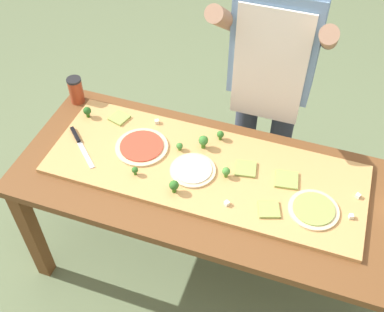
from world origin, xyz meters
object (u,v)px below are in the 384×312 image
Objects in this scene: prep_table at (212,193)px; sauce_jar at (76,90)px; chefs_knife at (79,141)px; pizza_whole_white_garlic at (193,170)px; pizza_whole_tomato_red at (142,147)px; broccoli_floret_center_right at (87,111)px; broccoli_floret_back_mid at (135,170)px; broccoli_floret_front_right at (226,172)px; pizza_slice_near_left at (269,209)px; pizza_slice_near_right at (286,180)px; pizza_slice_far_left at (119,118)px; broccoli_floret_back_right at (174,186)px; broccoli_floret_front_mid at (180,146)px; pizza_whole_pesto_green at (314,209)px; cheese_crumble_d at (157,122)px; cheese_crumble_b at (227,203)px; cheese_crumble_a at (358,196)px; cheese_crumble_c at (351,216)px; pizza_slice_far_right at (246,169)px; cook_center at (272,72)px; broccoli_floret_center_left at (203,141)px; broccoli_floret_front_left at (220,135)px.

prep_table is 0.91m from sauce_jar.
pizza_whole_white_garlic is at bearing 0.39° from chefs_knife.
broccoli_floret_center_right reaches higher than pizza_whole_tomato_red.
broccoli_floret_front_right reaches higher than broccoli_floret_back_mid.
pizza_slice_near_right is at bearing 78.64° from pizza_slice_near_left.
pizza_slice_far_left is 0.56m from broccoli_floret_back_right.
broccoli_floret_back_right reaches higher than broccoli_floret_front_mid.
chefs_knife is (-0.68, -0.01, 0.12)m from prep_table.
pizza_whole_pesto_green is 5.21× the size of broccoli_floret_front_mid.
broccoli_floret_front_mid reaches higher than pizza_whole_pesto_green.
pizza_whole_white_garlic is 0.37m from cheese_crumble_d.
pizza_slice_far_left is 0.75m from cheese_crumble_b.
broccoli_floret_back_mid is at bearing -37.79° from sauce_jar.
broccoli_floret_front_mid is at bearing 141.52° from cheese_crumble_b.
broccoli_floret_front_right is (0.43, -0.04, 0.03)m from pizza_whole_tomato_red.
cheese_crumble_a is at bearing 16.86° from broccoli_floret_back_right.
cheese_crumble_c is (0.56, -0.05, -0.02)m from broccoli_floret_front_right.
pizza_whole_pesto_green reaches higher than pizza_slice_far_right.
sauce_jar is at bearing 119.71° from chefs_knife.
cook_center reaches higher than broccoli_floret_center_right.
broccoli_floret_center_left reaches higher than cheese_crumble_d.
cheese_crumble_b is (-0.02, -0.22, 0.00)m from pizza_slice_far_right.
pizza_whole_pesto_green is 11.20× the size of cheese_crumble_b.
pizza_slice_near_right is 1.05m from broccoli_floret_center_right.
sauce_jar reaches higher than broccoli_floret_front_mid.
pizza_slice_far_right is at bearing 3.15° from pizza_whole_tomato_red.
cheese_crumble_a is 1.49m from sauce_jar.
cook_center reaches higher than pizza_slice_near_left.
broccoli_floret_center_left reaches higher than pizza_whole_white_garlic.
broccoli_floret_front_left is at bearing 110.85° from cheese_crumble_b.
pizza_whole_tomato_red is 0.15× the size of cook_center.
pizza_whole_white_garlic is at bearing -24.55° from pizza_slice_far_left.
broccoli_floret_back_mid reaches higher than chefs_knife.
cheese_crumble_a is (0.58, 0.07, -0.02)m from broccoli_floret_front_right.
sauce_jar is at bearing 165.64° from pizza_whole_pesto_green.
broccoli_floret_front_right is at bearing 18.24° from prep_table.
pizza_slice_near_right is 0.31m from cheese_crumble_a.
pizza_slice_near_left is at bearing -76.23° from cook_center.
cook_center reaches higher than pizza_whole_pesto_green.
pizza_slice_far_right is (-0.19, 0.00, 0.00)m from pizza_slice_near_right.
broccoli_floret_front_left reaches higher than pizza_whole_pesto_green.
cheese_crumble_a is (0.83, -0.02, -0.01)m from broccoli_floret_front_mid.
pizza_whole_tomato_red is at bearing -134.86° from cook_center.
cheese_crumble_a is 0.12m from cheese_crumble_c.
pizza_whole_pesto_green and pizza_whole_white_garlic have the same top height.
pizza_slice_far_right is at bearing 128.35° from pizza_slice_near_left.
sauce_jar is at bearing 153.86° from pizza_whole_tomato_red.
broccoli_floret_center_left is at bearing 169.79° from pizza_slice_near_right.
pizza_slice_far_left is 1.19× the size of broccoli_floret_center_left.
broccoli_floret_back_mid is 0.89× the size of broccoli_floret_front_left.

